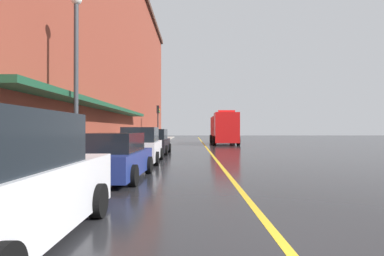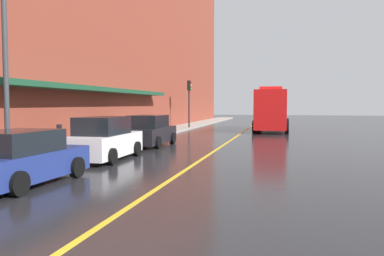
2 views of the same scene
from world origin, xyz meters
name	(u,v)px [view 2 (image 2 of 2)]	position (x,y,z in m)	size (l,w,h in m)	color
ground_plane	(238,136)	(0.00, 25.00, 0.00)	(112.00, 112.00, 0.00)	#232326
sidewalk_left	(157,133)	(-6.20, 25.00, 0.07)	(2.40, 70.00, 0.15)	#9E9B93
lane_center_stripe	(238,136)	(0.00, 25.00, 0.00)	(0.16, 70.00, 0.01)	gold
brick_building_left	(56,10)	(-13.94, 24.00, 9.55)	(14.26, 64.00, 19.08)	brown
parked_car_1	(20,159)	(-3.94, 6.36, 0.73)	(2.22, 4.27, 1.54)	navy
parked_car_2	(104,140)	(-3.86, 11.48, 0.82)	(2.04, 4.30, 1.77)	silver
parked_car_3	(149,131)	(-3.91, 16.99, 0.79)	(2.10, 4.22, 1.69)	black
fire_truck	(272,111)	(2.24, 30.54, 1.73)	(2.80, 8.55, 3.63)	red
parking_meter_0	(59,135)	(-5.35, 10.57, 1.06)	(0.14, 0.18, 1.33)	#4C4C51
street_lamp_left	(5,42)	(-5.95, 8.36, 4.40)	(0.44, 0.44, 6.94)	#33383D
traffic_light_near	(189,95)	(-5.29, 31.65, 3.16)	(0.38, 0.36, 4.30)	#232326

